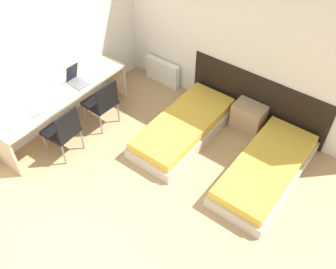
# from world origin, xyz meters

# --- Properties ---
(ground_plane) EXTENTS (20.00, 20.00, 0.00)m
(ground_plane) POSITION_xyz_m (0.00, 0.00, 0.00)
(ground_plane) COLOR tan
(wall_back) EXTENTS (5.07, 0.05, 2.70)m
(wall_back) POSITION_xyz_m (0.00, 3.63, 1.35)
(wall_back) COLOR white
(wall_back) RESTS_ON ground_plane
(wall_left) EXTENTS (0.05, 4.60, 2.70)m
(wall_left) POSITION_xyz_m (-2.06, 1.80, 1.35)
(wall_left) COLOR white
(wall_left) RESTS_ON ground_plane
(headboard_panel) EXTENTS (2.45, 0.03, 0.91)m
(headboard_panel) POSITION_xyz_m (0.61, 3.59, 0.46)
(headboard_panel) COLOR black
(headboard_panel) RESTS_ON ground_plane
(bed_near_window) EXTENTS (0.87, 1.97, 0.34)m
(bed_near_window) POSITION_xyz_m (-0.12, 2.57, 0.16)
(bed_near_window) COLOR beige
(bed_near_window) RESTS_ON ground_plane
(bed_near_door) EXTENTS (0.87, 1.97, 0.34)m
(bed_near_door) POSITION_xyz_m (1.35, 2.57, 0.16)
(bed_near_door) COLOR beige
(bed_near_door) RESTS_ON ground_plane
(nightstand) EXTENTS (0.52, 0.36, 0.46)m
(nightstand) POSITION_xyz_m (0.61, 3.38, 0.23)
(nightstand) COLOR tan
(nightstand) RESTS_ON ground_plane
(radiator) EXTENTS (0.73, 0.12, 0.47)m
(radiator) POSITION_xyz_m (-1.30, 3.51, 0.24)
(radiator) COLOR silver
(radiator) RESTS_ON ground_plane
(desk) EXTENTS (0.53, 2.38, 0.72)m
(desk) POSITION_xyz_m (-1.77, 1.57, 0.58)
(desk) COLOR #C6B28E
(desk) RESTS_ON ground_plane
(chair_near_laptop) EXTENTS (0.48, 0.48, 0.89)m
(chair_near_laptop) POSITION_xyz_m (-1.34, 1.98, 0.50)
(chair_near_laptop) COLOR black
(chair_near_laptop) RESTS_ON ground_plane
(chair_near_notebook) EXTENTS (0.48, 0.48, 0.89)m
(chair_near_notebook) POSITION_xyz_m (-1.34, 1.15, 0.50)
(chair_near_notebook) COLOR black
(chair_near_notebook) RESTS_ON ground_plane
(laptop) EXTENTS (0.34, 0.23, 0.33)m
(laptop) POSITION_xyz_m (-1.79, 1.89, 0.79)
(laptop) COLOR slate
(laptop) RESTS_ON desk
(open_notebook) EXTENTS (0.33, 0.27, 0.02)m
(open_notebook) POSITION_xyz_m (-1.79, 1.05, 0.73)
(open_notebook) COLOR #236B3D
(open_notebook) RESTS_ON desk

